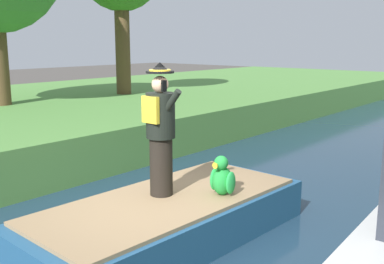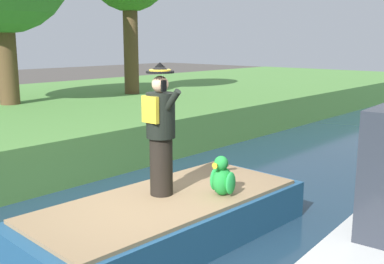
# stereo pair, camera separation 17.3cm
# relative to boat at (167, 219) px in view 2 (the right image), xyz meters

# --- Properties ---
(ground_plane) EXTENTS (80.00, 80.00, 0.00)m
(ground_plane) POSITION_rel_boat_xyz_m (0.00, -0.15, -0.40)
(ground_plane) COLOR #4C4742
(canal_water) EXTENTS (5.94, 48.00, 0.10)m
(canal_water) POSITION_rel_boat_xyz_m (0.00, -0.15, -0.35)
(canal_water) COLOR #1E384C
(canal_water) RESTS_ON ground
(boat) EXTENTS (1.96, 4.27, 0.61)m
(boat) POSITION_rel_boat_xyz_m (0.00, 0.00, 0.00)
(boat) COLOR #23517A
(boat) RESTS_ON canal_water
(person_pirate) EXTENTS (0.61, 0.42, 1.85)m
(person_pirate) POSITION_rel_boat_xyz_m (-0.16, 0.05, 1.23)
(person_pirate) COLOR black
(person_pirate) RESTS_ON boat
(parrot_plush) EXTENTS (0.36, 0.35, 0.57)m
(parrot_plush) POSITION_rel_boat_xyz_m (0.50, 0.60, 0.55)
(parrot_plush) COLOR green
(parrot_plush) RESTS_ON boat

